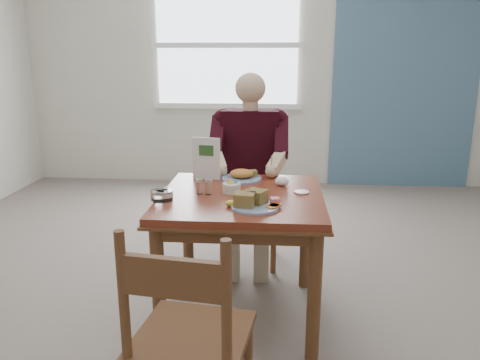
# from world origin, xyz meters

# --- Properties ---
(floor) EXTENTS (6.00, 6.00, 0.00)m
(floor) POSITION_xyz_m (0.00, 0.00, 0.00)
(floor) COLOR #71625B
(floor) RESTS_ON ground
(wall_back) EXTENTS (5.50, 0.00, 5.50)m
(wall_back) POSITION_xyz_m (0.00, 3.00, 1.40)
(wall_back) COLOR beige
(wall_back) RESTS_ON ground
(accent_panel) EXTENTS (1.60, 0.02, 2.80)m
(accent_panel) POSITION_xyz_m (1.60, 2.98, 1.40)
(accent_panel) COLOR #486986
(accent_panel) RESTS_ON ground
(lemon_wedge) EXTENTS (0.07, 0.05, 0.03)m
(lemon_wedge) POSITION_xyz_m (-0.04, -0.22, 0.77)
(lemon_wedge) COLOR gold
(lemon_wedge) RESTS_ON table
(napkin) EXTENTS (0.10, 0.10, 0.05)m
(napkin) POSITION_xyz_m (0.22, 0.20, 0.78)
(napkin) COLOR white
(napkin) RESTS_ON table
(metal_dish) EXTENTS (0.10, 0.10, 0.01)m
(metal_dish) POSITION_xyz_m (0.33, 0.05, 0.76)
(metal_dish) COLOR silver
(metal_dish) RESTS_ON table
(window) EXTENTS (1.72, 0.04, 1.42)m
(window) POSITION_xyz_m (-0.40, 2.97, 1.60)
(window) COLOR white
(window) RESTS_ON wall_back
(table) EXTENTS (0.92, 0.92, 0.75)m
(table) POSITION_xyz_m (0.00, 0.00, 0.64)
(table) COLOR brown
(table) RESTS_ON ground
(chair_far) EXTENTS (0.42, 0.42, 0.95)m
(chair_far) POSITION_xyz_m (0.00, 0.80, 0.48)
(chair_far) COLOR brown
(chair_far) RESTS_ON ground
(chair_near) EXTENTS (0.47, 0.47, 0.95)m
(chair_near) POSITION_xyz_m (-0.12, -0.99, 0.48)
(chair_near) COLOR brown
(chair_near) RESTS_ON ground
(diner) EXTENTS (0.53, 0.56, 1.39)m
(diner) POSITION_xyz_m (0.00, 0.71, 0.81)
(diner) COLOR tan
(diner) RESTS_ON chair_far
(near_plate) EXTENTS (0.30, 0.30, 0.08)m
(near_plate) POSITION_xyz_m (0.08, -0.22, 0.78)
(near_plate) COLOR white
(near_plate) RESTS_ON table
(far_plate) EXTENTS (0.32, 0.32, 0.07)m
(far_plate) POSITION_xyz_m (-0.02, 0.31, 0.78)
(far_plate) COLOR white
(far_plate) RESTS_ON table
(caddy) EXTENTS (0.12, 0.12, 0.08)m
(caddy) POSITION_xyz_m (-0.06, 0.03, 0.78)
(caddy) COLOR white
(caddy) RESTS_ON table
(shakers) EXTENTS (0.09, 0.05, 0.09)m
(shakers) POSITION_xyz_m (-0.21, -0.01, 0.79)
(shakers) COLOR white
(shakers) RESTS_ON table
(creamer) EXTENTS (0.15, 0.15, 0.05)m
(creamer) POSITION_xyz_m (-0.42, -0.14, 0.78)
(creamer) COLOR white
(creamer) RESTS_ON table
(menu) EXTENTS (0.18, 0.05, 0.26)m
(menu) POSITION_xyz_m (-0.24, 0.32, 0.88)
(menu) COLOR white
(menu) RESTS_ON table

